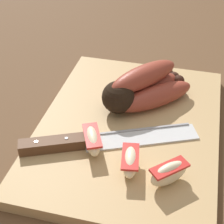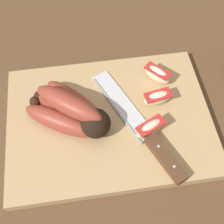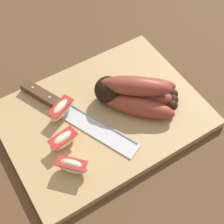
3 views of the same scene
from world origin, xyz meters
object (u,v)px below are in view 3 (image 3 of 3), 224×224
banana_bunch (135,94)px  chefs_knife (60,106)px  apple_wedge_middle (72,166)px  apple_wedge_near (63,140)px  apple_wedge_far (61,109)px

banana_bunch → chefs_knife: 0.15m
banana_bunch → apple_wedge_middle: (-0.18, -0.07, -0.01)m
chefs_knife → apple_wedge_middle: bearing=-108.1°
apple_wedge_middle → banana_bunch: bearing=21.1°
apple_wedge_near → apple_wedge_middle: bearing=-101.6°
chefs_knife → apple_wedge_middle: size_ratio=4.74×
chefs_knife → apple_wedge_near: size_ratio=4.45×
chefs_knife → apple_wedge_middle: apple_wedge_middle is taller
chefs_knife → apple_wedge_far: 0.02m
apple_wedge_near → apple_wedge_middle: (-0.01, -0.06, 0.00)m
apple_wedge_middle → apple_wedge_far: (0.04, 0.12, -0.00)m
apple_wedge_near → apple_wedge_far: (0.03, 0.06, 0.00)m
chefs_knife → apple_wedge_middle: (-0.04, -0.14, 0.01)m
chefs_knife → apple_wedge_far: apple_wedge_far is taller
apple_wedge_near → apple_wedge_far: bearing=66.1°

